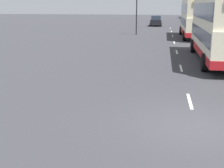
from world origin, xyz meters
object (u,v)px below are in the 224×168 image
object	(u,v)px
double_decker_bus_ahead	(195,17)
traffic_light_far_kerb	(137,4)
car_0	(156,21)
double_decker_bus_near	(220,26)

from	to	relation	value
double_decker_bus_ahead	traffic_light_far_kerb	size ratio (longest dim) A/B	1.92
traffic_light_far_kerb	double_decker_bus_ahead	bearing A→B (deg)	-21.30
car_0	traffic_light_far_kerb	xyz separation A→B (m)	(-1.98, -16.73, 2.75)
double_decker_bus_ahead	traffic_light_far_kerb	xyz separation A→B (m)	(-6.70, 2.61, 1.34)
traffic_light_far_kerb	double_decker_bus_near	bearing A→B (deg)	-68.88
double_decker_bus_ahead	double_decker_bus_near	bearing A→B (deg)	-89.35
double_decker_bus_near	car_0	size ratio (longest dim) A/B	2.62
double_decker_bus_near	traffic_light_far_kerb	bearing A→B (deg)	111.12
double_decker_bus_near	double_decker_bus_ahead	xyz separation A→B (m)	(-0.17, 15.18, -0.00)
double_decker_bus_near	traffic_light_far_kerb	distance (m)	19.12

